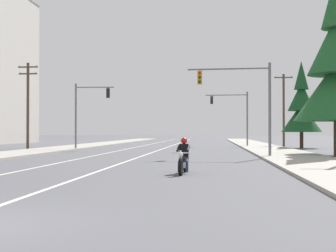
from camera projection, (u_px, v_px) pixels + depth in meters
lane_stripe_center at (170, 146)px, 52.95m from camera, size 0.16×100.00×0.01m
lane_stripe_left at (141, 146)px, 53.28m from camera, size 0.16×100.00×0.01m
sidewalk_kerb_right at (264, 148)px, 47.01m from camera, size 4.40×110.00×0.14m
sidewalk_kerb_left at (75, 147)px, 48.91m from camera, size 4.40×110.00×0.14m
motorcycle_with_rider at (183, 159)px, 18.50m from camera, size 0.70×2.19×1.46m
traffic_signal_near_right at (245, 95)px, 30.06m from camera, size 5.45×0.45×6.20m
traffic_signal_near_left at (86, 107)px, 42.82m from camera, size 3.68×0.45×6.20m
traffic_signal_mid_right at (235, 110)px, 51.65m from camera, size 4.77×0.46×6.20m
utility_pole_left_near at (28, 103)px, 43.95m from camera, size 1.97×0.26×8.31m
utility_pole_right_far at (284, 108)px, 53.21m from camera, size 2.12×0.26×8.40m
conifer_tree_right_verge_far at (301, 108)px, 46.88m from camera, size 4.06×4.06×8.94m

